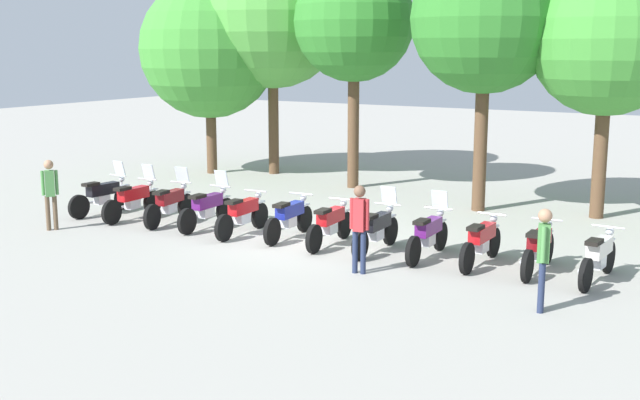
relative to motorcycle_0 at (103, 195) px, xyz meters
The scene contains 21 objects.
ground_plane 6.43m from the motorcycle_0, ahead, with size 80.00×80.00×0.00m, color #9E9B93.
motorcycle_0 is the anchor object (origin of this frame).
motorcycle_1 1.16m from the motorcycle_0, ahead, with size 0.62×2.19×1.37m.
motorcycle_2 2.32m from the motorcycle_0, ahead, with size 0.62×2.18×1.37m.
motorcycle_3 3.49m from the motorcycle_0, ahead, with size 0.62×2.19×1.37m.
motorcycle_4 4.66m from the motorcycle_0, ahead, with size 0.62×2.19×0.99m.
motorcycle_5 5.83m from the motorcycle_0, ahead, with size 0.62×2.19×0.99m.
motorcycle_6 6.99m from the motorcycle_0, ahead, with size 0.62×2.19×0.99m.
motorcycle_7 8.16m from the motorcycle_0, ahead, with size 0.62×2.19×1.37m.
motorcycle_8 9.33m from the motorcycle_0, ahead, with size 0.62×2.19×1.37m.
motorcycle_9 10.49m from the motorcycle_0, ahead, with size 0.62×2.19×0.99m.
motorcycle_10 11.66m from the motorcycle_0, ahead, with size 0.62×2.19×0.99m.
motorcycle_11 12.83m from the motorcycle_0, ahead, with size 0.62×2.19×0.99m.
person_0 2.14m from the motorcycle_0, 80.39° to the right, with size 0.32×0.36×1.74m.
person_1 12.55m from the motorcycle_0, ahead, with size 0.28×0.41×1.78m.
person_2 8.78m from the motorcycle_0, 10.66° to the right, with size 0.41×0.27×1.78m.
tree_0 8.27m from the motorcycle_0, 104.63° to the left, with size 4.80×4.80×6.75m.
tree_1 9.56m from the motorcycle_0, 89.29° to the left, with size 5.16×5.16×8.14m.
tree_2 9.26m from the motorcycle_0, 61.18° to the left, with size 3.74×3.74×7.07m.
tree_3 11.19m from the motorcycle_0, 32.95° to the left, with size 3.96×3.96×7.14m.
tree_4 13.74m from the motorcycle_0, 28.17° to the left, with size 3.89×3.89×6.56m.
Camera 1 is at (9.31, -15.36, 4.44)m, focal length 44.97 mm.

